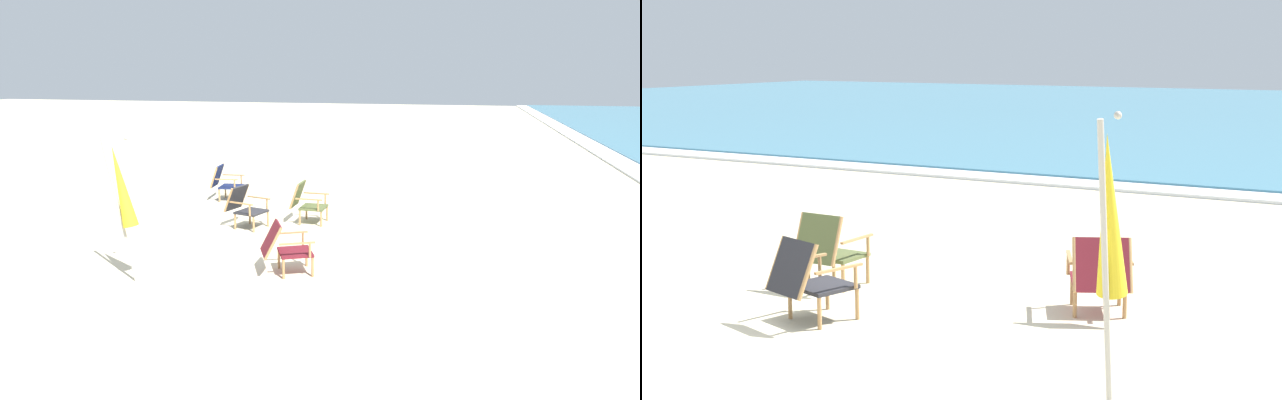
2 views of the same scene
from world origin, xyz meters
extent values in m
plane|color=beige|center=(0.00, 0.00, 0.00)|extent=(80.00, 80.00, 0.00)
cube|color=#515B33|center=(-0.96, 1.37, 0.32)|extent=(0.53, 0.50, 0.04)
cube|color=#515B33|center=(-0.96, 1.04, 0.57)|extent=(0.50, 0.22, 0.50)
cylinder|color=#AD7F4C|center=(-1.18, 1.59, 0.16)|extent=(0.04, 0.04, 0.32)
cylinder|color=#AD7F4C|center=(-0.72, 1.58, 0.16)|extent=(0.04, 0.04, 0.32)
cylinder|color=#AD7F4C|center=(-1.20, 1.16, 0.16)|extent=(0.04, 0.04, 0.32)
cylinder|color=#AD7F4C|center=(-0.73, 1.15, 0.16)|extent=(0.04, 0.04, 0.32)
cube|color=#AD7F4C|center=(-1.24, 1.36, 0.54)|extent=(0.05, 0.53, 0.02)
cylinder|color=#AD7F4C|center=(-1.23, 1.55, 0.43)|extent=(0.04, 0.04, 0.22)
cube|color=#AD7F4C|center=(-0.68, 1.34, 0.54)|extent=(0.05, 0.53, 0.02)
cylinder|color=#AD7F4C|center=(-0.67, 1.53, 0.43)|extent=(0.04, 0.04, 0.22)
cylinder|color=#AD7F4C|center=(-1.22, 1.05, 0.57)|extent=(0.05, 0.21, 0.50)
cylinder|color=#AD7F4C|center=(-0.71, 1.04, 0.57)|extent=(0.05, 0.21, 0.50)
cube|color=#28282D|center=(-0.33, 0.30, 0.32)|extent=(0.63, 0.61, 0.04)
cube|color=#28282D|center=(-0.43, -0.03, 0.56)|extent=(0.54, 0.37, 0.49)
cylinder|color=#AD7F4C|center=(-0.49, 0.57, 0.16)|extent=(0.04, 0.04, 0.32)
cylinder|color=#AD7F4C|center=(-0.04, 0.44, 0.16)|extent=(0.04, 0.04, 0.32)
cylinder|color=#AD7F4C|center=(-0.62, 0.16, 0.16)|extent=(0.04, 0.04, 0.32)
cylinder|color=#AD7F4C|center=(-0.17, 0.03, 0.16)|extent=(0.04, 0.04, 0.32)
cube|color=#AD7F4C|center=(-0.60, 0.36, 0.54)|extent=(0.18, 0.52, 0.02)
cylinder|color=#AD7F4C|center=(-0.55, 0.54, 0.43)|extent=(0.04, 0.04, 0.22)
cube|color=#AD7F4C|center=(-0.07, 0.20, 0.54)|extent=(0.18, 0.52, 0.02)
cylinder|color=#AD7F4C|center=(-0.01, 0.38, 0.43)|extent=(0.04, 0.04, 0.22)
cylinder|color=#AD7F4C|center=(-0.67, 0.04, 0.56)|extent=(0.11, 0.25, 0.49)
cylinder|color=#AD7F4C|center=(-0.18, -0.10, 0.56)|extent=(0.11, 0.25, 0.49)
cube|color=#19234C|center=(-2.49, -0.98, 0.32)|extent=(0.56, 0.52, 0.04)
cube|color=#19234C|center=(-2.46, -1.30, 0.57)|extent=(0.51, 0.25, 0.50)
cylinder|color=#AD7F4C|center=(-2.74, -0.78, 0.16)|extent=(0.04, 0.04, 0.32)
cylinder|color=#AD7F4C|center=(-2.28, -0.74, 0.16)|extent=(0.04, 0.04, 0.32)
cylinder|color=#AD7F4C|center=(-2.70, -1.22, 0.16)|extent=(0.04, 0.04, 0.32)
cylinder|color=#AD7F4C|center=(-2.24, -1.17, 0.16)|extent=(0.04, 0.04, 0.32)
cube|color=#AD7F4C|center=(-2.77, -1.02, 0.54)|extent=(0.08, 0.53, 0.02)
cylinder|color=#AD7F4C|center=(-2.78, -0.84, 0.43)|extent=(0.04, 0.04, 0.22)
cube|color=#AD7F4C|center=(-2.21, -0.97, 0.54)|extent=(0.08, 0.53, 0.02)
cylinder|color=#AD7F4C|center=(-2.23, -0.79, 0.43)|extent=(0.04, 0.04, 0.22)
cylinder|color=#AD7F4C|center=(-2.71, -1.33, 0.57)|extent=(0.06, 0.21, 0.50)
cylinder|color=#AD7F4C|center=(-2.21, -1.28, 0.57)|extent=(0.06, 0.21, 0.50)
cube|color=maroon|center=(1.84, 1.78, 0.32)|extent=(0.68, 0.66, 0.04)
cube|color=maroon|center=(2.00, 1.45, 0.55)|extent=(0.56, 0.46, 0.48)
cylinder|color=#AD7F4C|center=(1.54, 1.87, 0.16)|extent=(0.04, 0.04, 0.32)
cylinder|color=#AD7F4C|center=(1.96, 2.07, 0.16)|extent=(0.04, 0.04, 0.32)
cylinder|color=#AD7F4C|center=(1.73, 1.48, 0.16)|extent=(0.04, 0.04, 0.32)
cylinder|color=#AD7F4C|center=(2.15, 1.68, 0.16)|extent=(0.04, 0.04, 0.32)
cube|color=#AD7F4C|center=(1.60, 1.64, 0.54)|extent=(0.26, 0.49, 0.02)
cylinder|color=#AD7F4C|center=(1.52, 1.81, 0.43)|extent=(0.04, 0.04, 0.22)
cube|color=#AD7F4C|center=(2.11, 1.88, 0.54)|extent=(0.26, 0.49, 0.02)
cylinder|color=#AD7F4C|center=(2.03, 2.05, 0.43)|extent=(0.04, 0.04, 0.22)
cylinder|color=#AD7F4C|center=(1.77, 1.34, 0.55)|extent=(0.16, 0.27, 0.48)
cylinder|color=#AD7F4C|center=(2.23, 1.56, 0.55)|extent=(0.16, 0.27, 0.48)
cylinder|color=#B7B2A8|center=(2.73, -0.54, 1.03)|extent=(0.05, 0.41, 2.08)
cone|color=yellow|center=(2.73, -0.48, 1.40)|extent=(0.23, 0.42, 1.18)
sphere|color=#B7B2A8|center=(2.72, -0.36, 2.07)|extent=(0.06, 0.06, 0.06)
camera|label=1|loc=(9.65, 3.98, 2.99)|focal=32.00mm
camera|label=2|loc=(4.70, -6.16, 2.51)|focal=50.00mm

